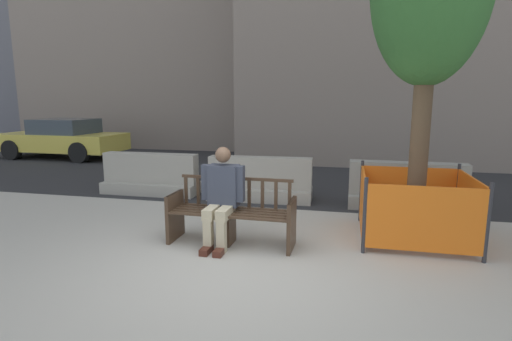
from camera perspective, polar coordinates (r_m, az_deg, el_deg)
ground_plane at (r=4.73m, az=-2.73°, el=-14.03°), size 200.00×200.00×0.00m
street_asphalt at (r=13.05m, az=7.56°, el=1.55°), size 120.00×12.00×0.01m
street_bench at (r=5.42m, az=-3.48°, el=-6.37°), size 1.70×0.56×0.88m
seated_person at (r=5.33m, az=-4.94°, el=-3.41°), size 0.58×0.73×1.31m
jersey_barrier_centre at (r=7.76m, az=0.58°, el=-1.72°), size 2.02×0.75×0.84m
jersey_barrier_left at (r=8.56m, az=-14.76°, el=-0.93°), size 2.00×0.68×0.84m
jersey_barrier_right at (r=7.61m, az=20.67°, el=-2.62°), size 2.01×0.71×0.84m
construction_fence at (r=5.98m, az=21.77°, el=-4.56°), size 1.46×1.46×0.98m
car_taxi_near at (r=14.78m, az=-25.90°, el=4.12°), size 4.14×1.90×1.30m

